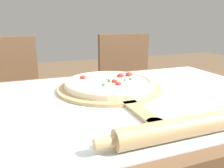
{
  "coord_description": "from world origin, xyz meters",
  "views": [
    {
      "loc": [
        -0.33,
        -0.73,
        1.01
      ],
      "look_at": [
        -0.02,
        0.08,
        0.77
      ],
      "focal_mm": 38.0,
      "sensor_mm": 36.0,
      "label": 1
    }
  ],
  "objects": [
    {
      "name": "chair_right",
      "position": [
        0.36,
        0.74,
        0.53
      ],
      "size": [
        0.4,
        0.4,
        0.9
      ],
      "rotation": [
        0.0,
        0.0,
        0.01
      ],
      "color": "brown",
      "rests_on": "ground_plane"
    },
    {
      "name": "chair_left",
      "position": [
        -0.43,
        0.74,
        0.53
      ],
      "size": [
        0.42,
        0.42,
        0.9
      ],
      "rotation": [
        0.0,
        0.0,
        0.05
      ],
      "color": "brown",
      "rests_on": "ground_plane"
    },
    {
      "name": "pizza_peel",
      "position": [
        -0.02,
        0.09,
        0.75
      ],
      "size": [
        0.4,
        0.57,
        0.01
      ],
      "color": "tan",
      "rests_on": "towel_cloth"
    },
    {
      "name": "dining_table",
      "position": [
        0.0,
        0.0,
        0.62
      ],
      "size": [
        1.21,
        0.82,
        0.74
      ],
      "color": "brown",
      "rests_on": "ground_plane"
    },
    {
      "name": "rolling_pin",
      "position": [
        -0.01,
        -0.32,
        0.77
      ],
      "size": [
        0.42,
        0.05,
        0.05
      ],
      "rotation": [
        0.0,
        0.0,
        -0.0
      ],
      "color": "tan",
      "rests_on": "towel_cloth"
    },
    {
      "name": "towel_cloth",
      "position": [
        0.0,
        0.0,
        0.74
      ],
      "size": [
        1.13,
        0.74,
        0.0
      ],
      "color": "silver",
      "rests_on": "dining_table"
    },
    {
      "name": "pizza",
      "position": [
        -0.02,
        0.11,
        0.77
      ],
      "size": [
        0.35,
        0.35,
        0.03
      ],
      "color": "beige",
      "rests_on": "pizza_peel"
    }
  ]
}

